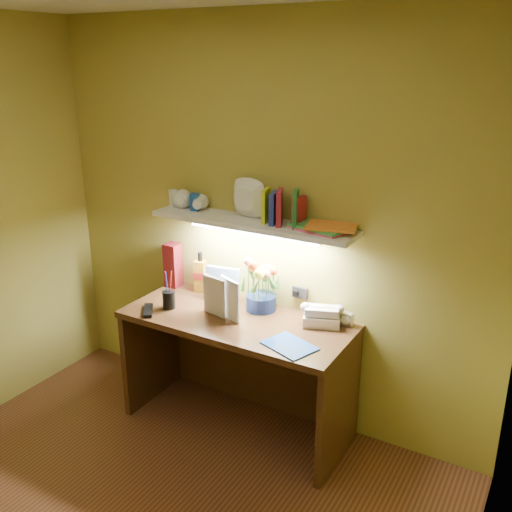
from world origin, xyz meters
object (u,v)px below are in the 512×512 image
(flower_bouquet, at_px, (261,284))
(telephone, at_px, (322,314))
(desk, at_px, (237,373))
(desk_clock, at_px, (347,319))
(whisky_bottle, at_px, (201,272))

(flower_bouquet, distance_m, telephone, 0.42)
(desk, bearing_deg, desk_clock, 21.92)
(desk, relative_size, telephone, 6.62)
(desk, xyz_separation_m, flower_bouquet, (0.06, 0.18, 0.54))
(telephone, height_order, desk_clock, telephone)
(desk, height_order, desk_clock, desk_clock)
(desk, bearing_deg, telephone, 21.25)
(desk, bearing_deg, whisky_bottle, 150.80)
(flower_bouquet, bearing_deg, telephone, -0.09)
(flower_bouquet, xyz_separation_m, desk_clock, (0.54, 0.06, -0.13))
(flower_bouquet, relative_size, whisky_bottle, 1.23)
(telephone, relative_size, desk_clock, 2.69)
(desk, relative_size, whisky_bottle, 5.13)
(flower_bouquet, distance_m, desk_clock, 0.56)
(whisky_bottle, bearing_deg, desk, -29.20)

